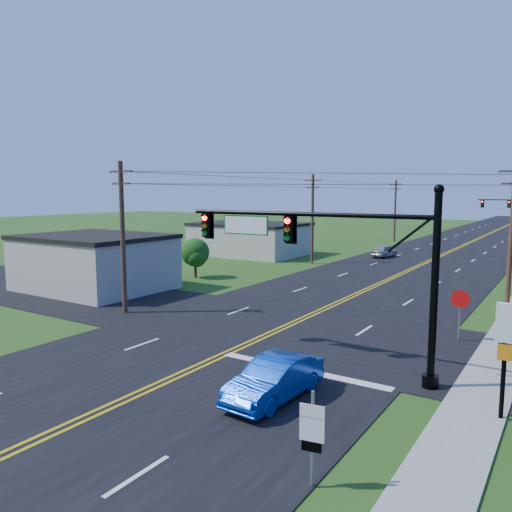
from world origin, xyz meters
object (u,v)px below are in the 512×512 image
Objects in this scene: route_sign at (312,432)px; stop_sign at (460,304)px; signal_mast_main at (322,253)px; blue_car at (274,380)px.

stop_sign is (0.58, 14.71, 0.42)m from route_sign.
blue_car is (0.15, -4.02, -4.03)m from signal_mast_main.
blue_car is 11.49m from stop_sign.
signal_mast_main is at bearing 95.74° from blue_car.
signal_mast_main is 9.39m from route_sign.
stop_sign reaches higher than blue_car.
stop_sign is at bearing 73.06° from blue_car.
blue_car is at bearing 120.19° from route_sign.
stop_sign is (4.16, 6.69, -2.89)m from signal_mast_main.
signal_mast_main reaches higher than stop_sign.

